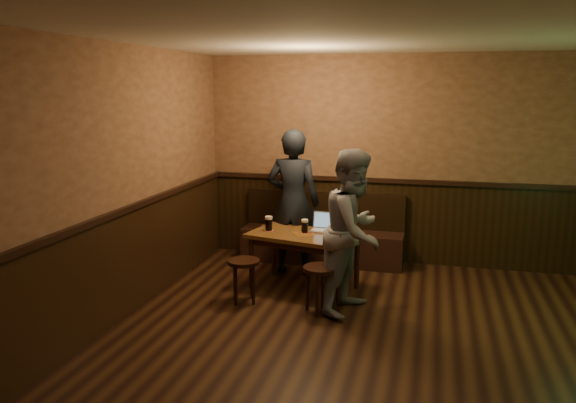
# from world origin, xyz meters

# --- Properties ---
(room) EXTENTS (5.04, 6.04, 2.84)m
(room) POSITION_xyz_m (0.00, 0.22, 1.20)
(room) COLOR black
(room) RESTS_ON ground
(bench) EXTENTS (2.20, 0.50, 0.95)m
(bench) POSITION_xyz_m (-0.85, 2.75, 0.31)
(bench) COLOR black
(bench) RESTS_ON ground
(pub_table) EXTENTS (1.39, 0.98, 0.68)m
(pub_table) POSITION_xyz_m (-0.85, 1.63, 0.59)
(pub_table) COLOR brown
(pub_table) RESTS_ON ground
(stool_left) EXTENTS (0.47, 0.47, 0.49)m
(stool_left) POSITION_xyz_m (-1.40, 1.04, 0.39)
(stool_left) COLOR black
(stool_left) RESTS_ON ground
(stool_right) EXTENTS (0.38, 0.38, 0.50)m
(stool_right) POSITION_xyz_m (-0.52, 0.98, 0.40)
(stool_right) COLOR black
(stool_right) RESTS_ON ground
(pint_left) EXTENTS (0.11, 0.11, 0.18)m
(pint_left) POSITION_xyz_m (-1.29, 1.66, 0.76)
(pint_left) COLOR #A5141D
(pint_left) RESTS_ON pub_table
(pint_mid) EXTENTS (0.11, 0.11, 0.16)m
(pint_mid) POSITION_xyz_m (-0.85, 1.67, 0.76)
(pint_mid) COLOR #A5141D
(pint_mid) RESTS_ON pub_table
(pint_right) EXTENTS (0.11, 0.11, 0.17)m
(pint_right) POSITION_xyz_m (-0.45, 1.51, 0.76)
(pint_right) COLOR #A5141D
(pint_right) RESTS_ON pub_table
(laptop) EXTENTS (0.32, 0.26, 0.22)m
(laptop) POSITION_xyz_m (-0.65, 1.84, 0.73)
(laptop) COLOR silver
(laptop) RESTS_ON pub_table
(menu) EXTENTS (0.24, 0.19, 0.00)m
(menu) POSITION_xyz_m (-0.36, 1.39, 0.68)
(menu) COLOR silver
(menu) RESTS_ON pub_table
(person_suit) EXTENTS (0.68, 0.45, 1.86)m
(person_suit) POSITION_xyz_m (-1.12, 2.16, 0.93)
(person_suit) COLOR black
(person_suit) RESTS_ON ground
(person_grey) EXTENTS (0.88, 1.00, 1.74)m
(person_grey) POSITION_xyz_m (-0.19, 1.12, 0.87)
(person_grey) COLOR gray
(person_grey) RESTS_ON ground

